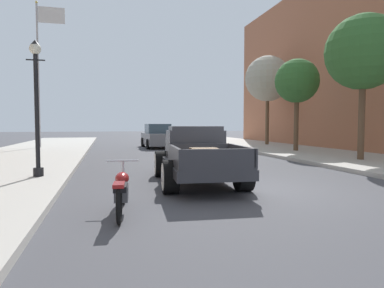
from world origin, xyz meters
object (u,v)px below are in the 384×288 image
object	(u,v)px
car_background_grey	(157,137)
street_tree_third	(268,79)
street_lamp_near	(36,98)
flagpole	(42,59)
street_tree_second	(297,81)
street_tree_nearest	(363,53)
hotrod_truck_gunmetal	(196,155)
motorcycle_parked	(122,189)

from	to	relation	value
car_background_grey	street_tree_third	bearing A→B (deg)	-2.78
street_lamp_near	flagpole	bearing A→B (deg)	98.65
street_tree_second	street_tree_nearest	bearing A→B (deg)	-90.23
street_lamp_near	street_tree_nearest	bearing A→B (deg)	8.11
hotrod_truck_gunmetal	flagpole	world-z (taller)	flagpole
flagpole	street_tree_nearest	xyz separation A→B (m)	(14.29, -11.32, -1.17)
motorcycle_parked	flagpole	size ratio (longest dim) A/B	0.23
motorcycle_parked	flagpole	bearing A→B (deg)	103.53
motorcycle_parked	street_tree_third	size ratio (longest dim) A/B	0.33
street_tree_nearest	flagpole	bearing A→B (deg)	141.62
motorcycle_parked	street_tree_nearest	distance (m)	12.46
street_lamp_near	flagpole	distance (m)	13.64
street_tree_nearest	street_tree_third	world-z (taller)	street_tree_third
hotrod_truck_gunmetal	street_tree_second	xyz separation A→B (m)	(7.96, 8.00, 3.27)
hotrod_truck_gunmetal	street_tree_nearest	distance (m)	9.27
street_lamp_near	street_tree_third	size ratio (longest dim) A/B	0.60
car_background_grey	street_tree_nearest	world-z (taller)	street_tree_nearest
flagpole	street_tree_nearest	world-z (taller)	flagpole
motorcycle_parked	street_tree_third	xyz separation A→B (m)	(11.27, 16.94, 4.50)
hotrod_truck_gunmetal	motorcycle_parked	bearing A→B (deg)	-125.65
street_tree_nearest	street_tree_second	size ratio (longest dim) A/B	1.17
motorcycle_parked	street_tree_third	world-z (taller)	street_tree_third
hotrod_truck_gunmetal	street_tree_third	size ratio (longest dim) A/B	0.78
street_tree_nearest	street_lamp_near	bearing A→B (deg)	-171.89
car_background_grey	street_lamp_near	world-z (taller)	street_lamp_near
motorcycle_parked	street_lamp_near	world-z (taller)	street_lamp_near
motorcycle_parked	street_tree_second	world-z (taller)	street_tree_second
street_lamp_near	flagpole	world-z (taller)	flagpole
motorcycle_parked	street_tree_second	size ratio (longest dim) A/B	0.41
hotrod_truck_gunmetal	street_lamp_near	bearing A→B (deg)	165.83
street_tree_nearest	street_tree_third	xyz separation A→B (m)	(1.13, 11.01, 0.34)
street_tree_nearest	street_tree_third	bearing A→B (deg)	84.15
hotrod_truck_gunmetal	flagpole	size ratio (longest dim) A/B	0.55
motorcycle_parked	street_tree_third	distance (m)	20.83
street_tree_third	car_background_grey	bearing A→B (deg)	177.22
hotrod_truck_gunmetal	street_tree_nearest	xyz separation A→B (m)	(7.93, 2.85, 3.85)
hotrod_truck_gunmetal	car_background_grey	xyz separation A→B (m)	(0.97, 14.26, 0.01)
car_background_grey	street_tree_third	size ratio (longest dim) A/B	0.67
flagpole	street_lamp_near	bearing A→B (deg)	-81.35
street_tree_third	street_tree_second	bearing A→B (deg)	-100.70
motorcycle_parked	street_tree_second	distance (m)	15.45
motorcycle_parked	car_background_grey	distance (m)	17.62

